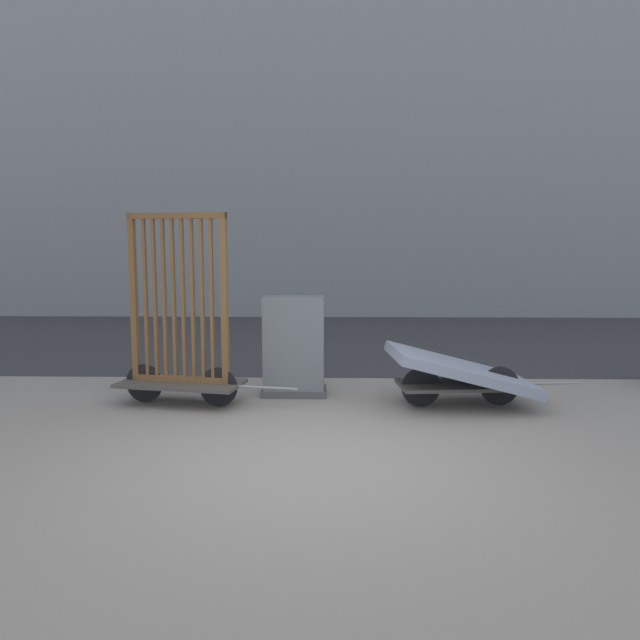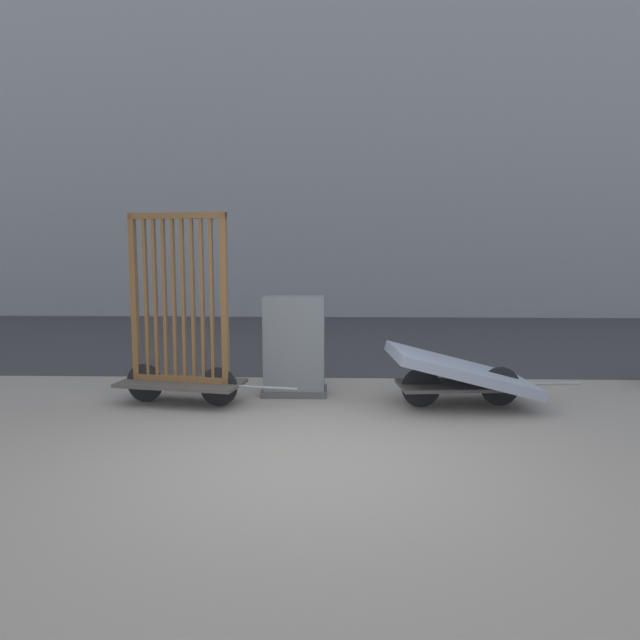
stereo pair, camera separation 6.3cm
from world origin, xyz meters
name	(u,v)px [view 1 (the left image)]	position (x,y,z in m)	size (l,w,h in m)	color
ground_plane	(315,463)	(0.00, 0.00, 0.00)	(60.00, 60.00, 0.00)	gray
road_strip	(326,339)	(0.00, 7.02, 0.00)	(56.00, 7.22, 0.01)	#38383A
building_facade	(329,63)	(0.00, 12.63, 6.80)	(48.00, 4.00, 13.60)	gray
bike_cart_with_bedframe	(180,340)	(-1.63, 1.94, 0.77)	(2.17, 0.91, 2.23)	#4C4742
bike_cart_with_mattress	(461,373)	(1.64, 1.94, 0.39)	(2.28, 1.24, 0.70)	#4C4742
utility_cabinet	(294,349)	(-0.34, 2.44, 0.57)	(0.80, 0.47, 1.23)	#4C4C4C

